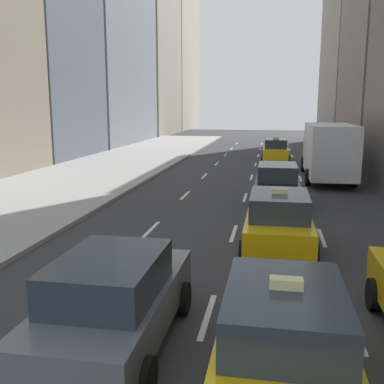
{
  "coord_description": "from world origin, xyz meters",
  "views": [
    {
      "loc": [
        3.76,
        -0.22,
        4.11
      ],
      "look_at": [
        1.33,
        13.32,
        1.47
      ],
      "focal_mm": 42.0,
      "sensor_mm": 36.0,
      "label": 1
    }
  ],
  "objects_px": {
    "taxi_lead": "(279,221)",
    "sedan_silver_behind": "(277,183)",
    "taxi_second": "(276,150)",
    "box_truck": "(327,150)",
    "taxi_fourth": "(283,340)",
    "sedan_black_near": "(114,300)"
  },
  "relations": [
    {
      "from": "taxi_second",
      "to": "sedan_silver_behind",
      "type": "relative_size",
      "value": 0.99
    },
    {
      "from": "taxi_fourth",
      "to": "sedan_black_near",
      "type": "bearing_deg",
      "value": 162.96
    },
    {
      "from": "taxi_lead",
      "to": "sedan_silver_behind",
      "type": "bearing_deg",
      "value": 90.0
    },
    {
      "from": "taxi_fourth",
      "to": "box_truck",
      "type": "relative_size",
      "value": 0.52
    },
    {
      "from": "sedan_silver_behind",
      "to": "box_truck",
      "type": "bearing_deg",
      "value": 67.84
    },
    {
      "from": "sedan_black_near",
      "to": "sedan_silver_behind",
      "type": "height_order",
      "value": "sedan_silver_behind"
    },
    {
      "from": "taxi_fourth",
      "to": "box_truck",
      "type": "xyz_separation_m",
      "value": [
        2.8,
        20.15,
        0.83
      ]
    },
    {
      "from": "taxi_second",
      "to": "sedan_silver_behind",
      "type": "xyz_separation_m",
      "value": [
        0.0,
        -14.65,
        -0.01
      ]
    },
    {
      "from": "taxi_second",
      "to": "box_truck",
      "type": "relative_size",
      "value": 0.52
    },
    {
      "from": "taxi_lead",
      "to": "sedan_black_near",
      "type": "relative_size",
      "value": 0.99
    },
    {
      "from": "taxi_lead",
      "to": "box_truck",
      "type": "xyz_separation_m",
      "value": [
        2.8,
        13.46,
        0.83
      ]
    },
    {
      "from": "sedan_black_near",
      "to": "box_truck",
      "type": "relative_size",
      "value": 0.53
    },
    {
      "from": "taxi_lead",
      "to": "taxi_second",
      "type": "xyz_separation_m",
      "value": [
        0.0,
        21.23,
        0.0
      ]
    },
    {
      "from": "taxi_lead",
      "to": "sedan_silver_behind",
      "type": "xyz_separation_m",
      "value": [
        0.0,
        6.59,
        -0.01
      ]
    },
    {
      "from": "taxi_second",
      "to": "box_truck",
      "type": "xyz_separation_m",
      "value": [
        2.8,
        -7.78,
        0.83
      ]
    },
    {
      "from": "taxi_fourth",
      "to": "sedan_black_near",
      "type": "distance_m",
      "value": 2.93
    },
    {
      "from": "taxi_second",
      "to": "sedan_silver_behind",
      "type": "bearing_deg",
      "value": -90.0
    },
    {
      "from": "taxi_fourth",
      "to": "taxi_lead",
      "type": "bearing_deg",
      "value": 90.0
    },
    {
      "from": "taxi_second",
      "to": "sedan_silver_behind",
      "type": "height_order",
      "value": "taxi_second"
    },
    {
      "from": "sedan_silver_behind",
      "to": "box_truck",
      "type": "height_order",
      "value": "box_truck"
    },
    {
      "from": "taxi_fourth",
      "to": "sedan_silver_behind",
      "type": "relative_size",
      "value": 0.99
    },
    {
      "from": "taxi_lead",
      "to": "box_truck",
      "type": "height_order",
      "value": "box_truck"
    }
  ]
}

